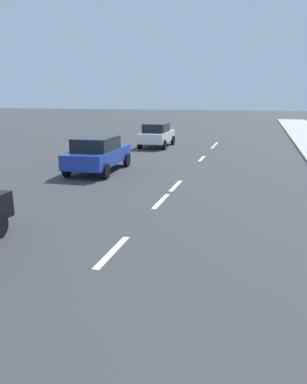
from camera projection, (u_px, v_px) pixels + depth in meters
ground_plane at (185, 177)px, 15.61m from camera, size 160.00×160.00×0.00m
lane_stripe_3 at (112, 252)px, 8.05m from camera, size 0.16×1.80×0.01m
lane_stripe_4 at (161, 201)px, 11.95m from camera, size 0.16×1.80×0.01m
lane_stripe_5 at (176, 186)px, 14.00m from camera, size 0.16×1.80×0.01m
lane_stripe_6 at (202, 159)px, 20.14m from camera, size 0.16×1.80×0.01m
lane_stripe_7 at (213, 147)px, 24.94m from camera, size 0.16×1.80×0.01m
lane_stripe_8 at (216, 144)px, 26.40m from camera, size 0.16×1.80×0.01m
parked_car_blue at (98, 153)px, 16.47m from camera, size 2.08×4.26×1.57m
parked_car_white at (157, 134)px, 24.69m from camera, size 1.88×3.93×1.57m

